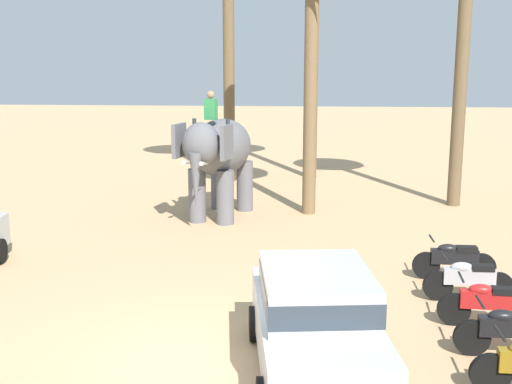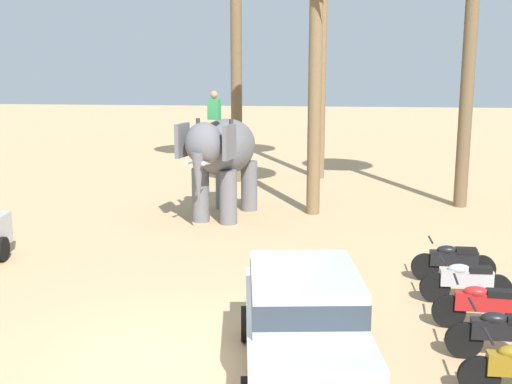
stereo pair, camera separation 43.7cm
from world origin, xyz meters
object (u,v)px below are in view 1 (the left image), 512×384
object	(u,v)px
elephant_with_mahout	(219,153)
motorcycle_end_of_row	(454,259)
motorcycle_fourth_in_row	(489,303)
motorcycle_mid_row	(510,330)
motorcycle_far_in_row	(469,279)
car_sedan_foreground	(315,318)

from	to	relation	value
elephant_with_mahout	motorcycle_end_of_row	size ratio (longest dim) A/B	2.23
motorcycle_fourth_in_row	motorcycle_end_of_row	world-z (taller)	same
motorcycle_mid_row	motorcycle_fourth_in_row	world-z (taller)	same
elephant_with_mahout	motorcycle_far_in_row	world-z (taller)	elephant_with_mahout
elephant_with_mahout	motorcycle_fourth_in_row	bearing A→B (deg)	-52.79
motorcycle_fourth_in_row	motorcycle_end_of_row	size ratio (longest dim) A/B	1.00
motorcycle_mid_row	motorcycle_fourth_in_row	bearing A→B (deg)	91.32
motorcycle_mid_row	motorcycle_fourth_in_row	xyz separation A→B (m)	(-0.03, 1.21, 0.00)
motorcycle_fourth_in_row	motorcycle_far_in_row	size ratio (longest dim) A/B	1.00
motorcycle_mid_row	motorcycle_end_of_row	size ratio (longest dim) A/B	1.00
motorcycle_far_in_row	motorcycle_end_of_row	distance (m)	1.31
car_sedan_foreground	motorcycle_fourth_in_row	distance (m)	3.79
elephant_with_mahout	motorcycle_end_of_row	xyz separation A→B (m)	(5.93, -5.27, -1.53)
car_sedan_foreground	motorcycle_end_of_row	bearing A→B (deg)	56.88
motorcycle_fourth_in_row	motorcycle_far_in_row	distance (m)	1.31
motorcycle_mid_row	motorcycle_far_in_row	distance (m)	2.51
elephant_with_mahout	motorcycle_mid_row	bearing A→B (deg)	-56.51
elephant_with_mahout	motorcycle_mid_row	distance (m)	11.01
car_sedan_foreground	motorcycle_far_in_row	world-z (taller)	car_sedan_foreground
car_sedan_foreground	motorcycle_end_of_row	xyz separation A→B (m)	(3.07, 4.71, -0.46)
car_sedan_foreground	motorcycle_end_of_row	world-z (taller)	car_sedan_foreground
motorcycle_far_in_row	motorcycle_fourth_in_row	bearing A→B (deg)	-87.85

